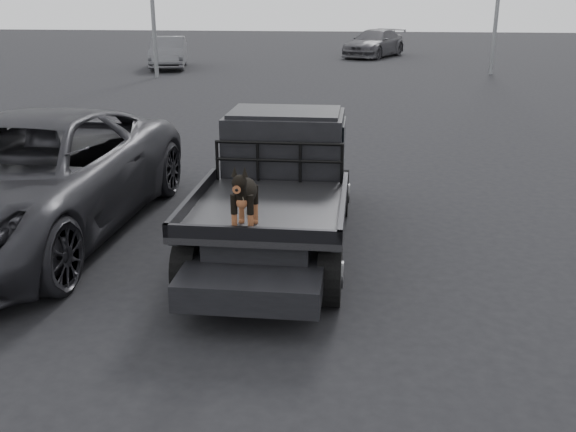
# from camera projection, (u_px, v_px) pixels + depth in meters

# --- Properties ---
(ground) EXTENTS (120.00, 120.00, 0.00)m
(ground) POSITION_uv_depth(u_px,v_px,m) (260.00, 299.00, 7.59)
(ground) COLOR black
(ground) RESTS_ON ground
(flatbed_ute) EXTENTS (2.00, 5.40, 0.92)m
(flatbed_ute) POSITION_uv_depth(u_px,v_px,m) (277.00, 217.00, 9.01)
(flatbed_ute) COLOR black
(flatbed_ute) RESTS_ON ground
(ute_cab) EXTENTS (1.72, 1.30, 0.88)m
(ute_cab) POSITION_uv_depth(u_px,v_px,m) (285.00, 139.00, 9.61)
(ute_cab) COLOR black
(ute_cab) RESTS_ON flatbed_ute
(headache_rack) EXTENTS (1.80, 0.08, 0.55)m
(headache_rack) POSITION_uv_depth(u_px,v_px,m) (279.00, 162.00, 8.96)
(headache_rack) COLOR black
(headache_rack) RESTS_ON flatbed_ute
(dog) EXTENTS (0.32, 0.60, 0.74)m
(dog) POSITION_uv_depth(u_px,v_px,m) (245.00, 197.00, 7.11)
(dog) COLOR black
(dog) RESTS_ON flatbed_ute
(parked_suv) EXTENTS (3.10, 6.45, 1.77)m
(parked_suv) POSITION_uv_depth(u_px,v_px,m) (28.00, 179.00, 9.31)
(parked_suv) COLOR #29292D
(parked_suv) RESTS_ON ground
(distant_car_a) EXTENTS (2.55, 4.79, 1.50)m
(distant_car_a) POSITION_uv_depth(u_px,v_px,m) (168.00, 53.00, 31.40)
(distant_car_a) COLOR #505054
(distant_car_a) RESTS_ON ground
(distant_car_b) EXTENTS (4.14, 5.72, 1.54)m
(distant_car_b) POSITION_uv_depth(u_px,v_px,m) (374.00, 43.00, 37.21)
(distant_car_b) COLOR #46454A
(distant_car_b) RESTS_ON ground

